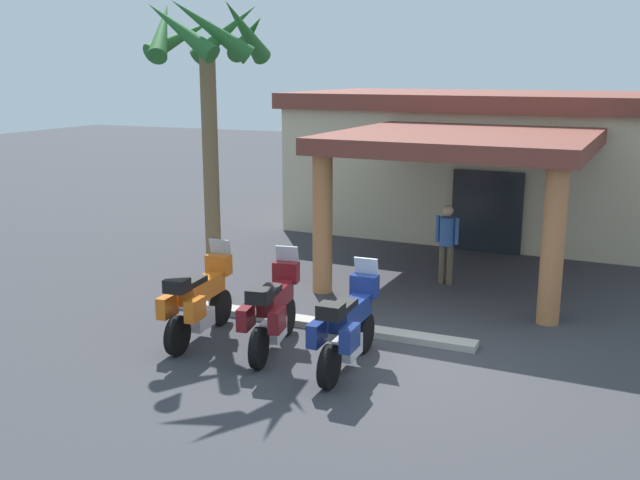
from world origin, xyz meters
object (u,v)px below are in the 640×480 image
motorcycle_orange (199,301)px  motorcycle_maroon (273,311)px  motel_building (510,162)px  pedestrian (447,239)px  palm_tree_roadside (209,69)px  motorcycle_blue (347,327)px

motorcycle_orange → motorcycle_maroon: 1.42m
motel_building → motorcycle_maroon: bearing=-98.4°
pedestrian → palm_tree_roadside: 6.19m
motel_building → motorcycle_blue: size_ratio=5.65×
motorcycle_orange → motorcycle_blue: bearing=-98.2°
palm_tree_roadside → motorcycle_maroon: bearing=-39.1°
palm_tree_roadside → motel_building: bearing=65.7°
motorcycle_blue → palm_tree_roadside: palm_tree_roadside is taller
motorcycle_orange → motorcycle_maroon: same height
motel_building → motorcycle_blue: motel_building is taller
motorcycle_maroon → motorcycle_blue: bearing=-109.0°
motel_building → motorcycle_maroon: motel_building is taller
motorcycle_blue → pedestrian: pedestrian is taller
motel_building → motorcycle_maroon: 11.30m
pedestrian → motorcycle_orange: bearing=-23.6°
motorcycle_orange → motorcycle_maroon: (1.42, 0.04, 0.00)m
motorcycle_orange → palm_tree_roadside: size_ratio=0.37×
motel_building → motorcycle_blue: (-0.54, -11.28, -1.34)m
motorcycle_maroon → motorcycle_blue: 1.44m
motorcycle_orange → palm_tree_roadside: 4.39m
pedestrian → palm_tree_roadside: (-3.88, -3.22, 3.59)m
motorcycle_blue → motorcycle_orange: bearing=85.2°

